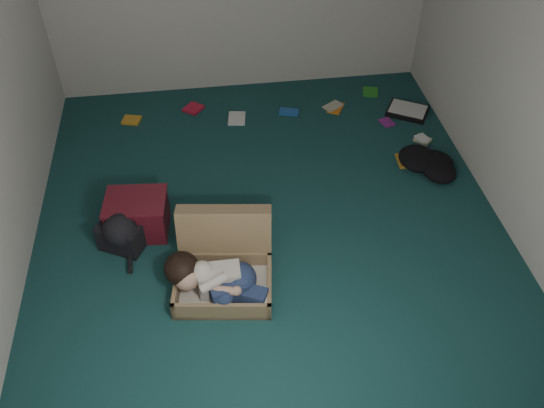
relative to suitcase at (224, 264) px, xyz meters
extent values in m
plane|color=#164041|center=(0.44, 0.57, -0.16)|extent=(4.50, 4.50, 0.00)
plane|color=silver|center=(0.44, -1.68, 1.14)|extent=(4.50, 0.00, 4.50)
plane|color=silver|center=(2.44, 0.57, 1.14)|extent=(0.00, 4.50, 4.50)
cube|color=#90744F|center=(-0.02, -0.15, -0.08)|extent=(0.80, 0.62, 0.17)
cube|color=beige|center=(-0.02, -0.15, -0.12)|extent=(0.73, 0.55, 0.02)
cube|color=#90744F|center=(0.03, 0.19, 0.10)|extent=(0.76, 0.33, 0.54)
cube|color=beige|center=(-0.04, -0.16, 0.02)|extent=(0.32, 0.18, 0.23)
sphere|color=tan|center=(-0.28, -0.16, 0.08)|extent=(0.20, 0.20, 0.20)
ellipsoid|color=black|center=(-0.32, -0.10, 0.12)|extent=(0.27, 0.28, 0.23)
ellipsoid|color=navy|center=(0.11, -0.18, 0.02)|extent=(0.24, 0.28, 0.23)
cube|color=navy|center=(0.01, -0.28, 0.01)|extent=(0.30, 0.20, 0.15)
cube|color=navy|center=(0.17, -0.31, -0.02)|extent=(0.28, 0.22, 0.12)
sphere|color=white|center=(0.27, -0.29, -0.04)|extent=(0.12, 0.12, 0.12)
sphere|color=white|center=(0.26, -0.37, -0.05)|extent=(0.11, 0.11, 0.11)
cylinder|color=tan|center=(-0.01, -0.31, 0.06)|extent=(0.20, 0.09, 0.07)
cube|color=#59121D|center=(-0.68, 0.63, 0.00)|extent=(0.52, 0.42, 0.32)
cube|color=#59121D|center=(-0.68, 0.63, 0.17)|extent=(0.54, 0.44, 0.02)
cube|color=black|center=(2.14, 2.00, -0.14)|extent=(0.52, 0.48, 0.05)
cube|color=white|center=(2.14, 2.00, -0.11)|extent=(0.46, 0.43, 0.01)
cube|color=gold|center=(-0.81, 2.26, -0.15)|extent=(0.18, 0.14, 0.02)
cube|color=red|center=(-0.15, 2.39, -0.15)|extent=(0.23, 0.22, 0.02)
cube|color=white|center=(0.30, 2.14, -0.15)|extent=(0.18, 0.21, 0.02)
cube|color=#1F57A9|center=(0.87, 2.18, -0.15)|extent=(0.19, 0.22, 0.02)
cube|color=orange|center=(1.39, 2.20, -0.15)|extent=(0.23, 0.21, 0.02)
cube|color=#299127|center=(1.84, 2.44, -0.15)|extent=(0.20, 0.15, 0.02)
cube|color=#892285|center=(1.87, 1.85, -0.15)|extent=(0.23, 0.23, 0.02)
cube|color=beige|center=(2.14, 1.50, -0.15)|extent=(0.17, 0.21, 0.02)
cube|color=gold|center=(1.87, 1.20, -0.15)|extent=(0.20, 0.23, 0.02)
cube|color=red|center=(2.06, 2.10, -0.15)|extent=(0.23, 0.21, 0.02)
camera|label=1|loc=(-0.04, -2.94, 3.40)|focal=38.00mm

